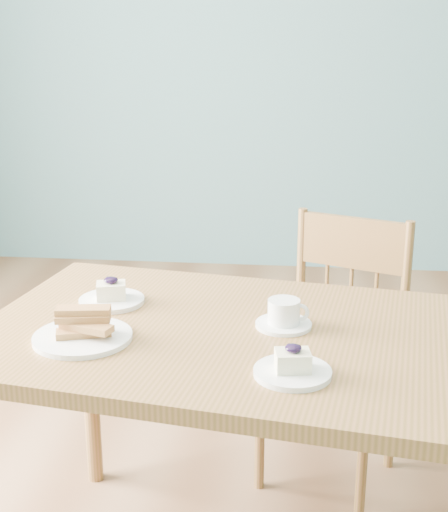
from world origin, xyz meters
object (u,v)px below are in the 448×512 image
Objects in this scene: cheesecake_plate_near at (293,367)px; cheesecake_plate_far at (112,296)px; coffee_cup at (284,315)px; dining_chair at (335,351)px; dining_table at (261,361)px; biscotti_plate at (82,331)px.

cheesecake_plate_near is 0.95× the size of cheesecake_plate_far.
cheesecake_plate_far is 0.45m from coffee_cup.
dining_chair is 5.01× the size of cheesecake_plate_far.
dining_table is at bearing -88.28° from dining_chair.
dining_chair reaches higher than dining_table.
cheesecake_plate_far is 0.23m from biscotti_plate.
biscotti_plate reaches higher than cheesecake_plate_far.
dining_table is 1.71× the size of dining_chair.
coffee_cup is (-0.15, -0.49, 0.31)m from dining_chair.
biscotti_plate is (-0.01, -0.23, 0.00)m from cheesecake_plate_far.
dining_table is at bearing -134.52° from coffee_cup.
cheesecake_plate_far reaches higher than dining_table.
dining_table is at bearing -21.20° from cheesecake_plate_far.
dining_chair is 0.60m from coffee_cup.
coffee_cup is at bearing -84.86° from dining_chair.
cheesecake_plate_far is at bearing 142.49° from cheesecake_plate_near.
dining_table is 6.39× the size of biscotti_plate.
dining_chair reaches higher than cheesecake_plate_near.
coffee_cup is at bearing 15.57° from biscotti_plate.
coffee_cup is (0.05, 0.04, 0.10)m from dining_table.
cheesecake_plate_near is at bearing -14.85° from biscotti_plate.
biscotti_plate reaches higher than coffee_cup.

